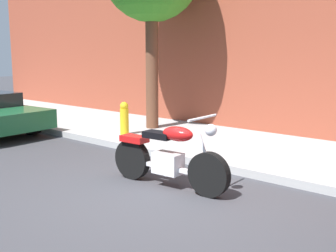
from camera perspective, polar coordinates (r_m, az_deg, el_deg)
ground_plane at (r=6.24m, az=-1.32°, el=-9.18°), size 60.00×60.00×0.00m
sidewalk at (r=8.74m, az=12.88°, el=-3.38°), size 25.08×3.18×0.14m
motorcycle at (r=6.46m, az=0.02°, el=-4.24°), size 2.11×0.70×1.15m
fire_hydrant at (r=9.90m, az=-5.87°, el=0.65°), size 0.20×0.20×0.91m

